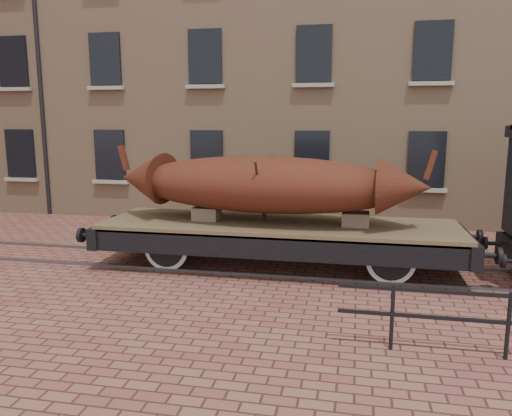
# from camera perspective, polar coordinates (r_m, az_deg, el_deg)

# --- Properties ---
(ground) EXTENTS (90.00, 90.00, 0.00)m
(ground) POSITION_cam_1_polar(r_m,az_deg,el_deg) (11.81, -0.83, -6.63)
(ground) COLOR brown
(warehouse_cream) EXTENTS (40.00, 10.19, 14.00)m
(warehouse_cream) POSITION_cam_1_polar(r_m,az_deg,el_deg) (21.36, 13.63, 19.53)
(warehouse_cream) COLOR tan
(warehouse_cream) RESTS_ON ground
(rail_track) EXTENTS (30.00, 1.52, 0.06)m
(rail_track) POSITION_cam_1_polar(r_m,az_deg,el_deg) (11.81, -0.83, -6.49)
(rail_track) COLOR #59595E
(rail_track) RESTS_ON ground
(flatcar_wagon) EXTENTS (9.10, 2.47, 1.37)m
(flatcar_wagon) POSITION_cam_1_polar(r_m,az_deg,el_deg) (11.47, 2.62, -2.72)
(flatcar_wagon) COLOR brown
(flatcar_wagon) RESTS_ON ground
(iron_boat) EXTENTS (7.34, 2.47, 1.73)m
(iron_boat) POSITION_cam_1_polar(r_m,az_deg,el_deg) (11.34, 0.95, 2.76)
(iron_boat) COLOR #56190E
(iron_boat) RESTS_ON flatcar_wagon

